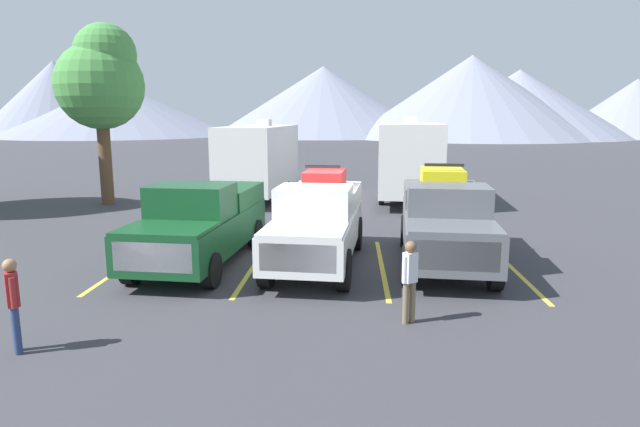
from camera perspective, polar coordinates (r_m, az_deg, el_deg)
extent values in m
plane|color=#38383D|center=(14.85, -0.04, -4.68)|extent=(240.00, 240.00, 0.00)
cube|color=#144723|center=(14.43, -12.58, -1.84)|extent=(2.54, 5.84, 0.91)
cube|color=#144723|center=(12.48, -15.96, -1.57)|extent=(2.12, 1.75, 0.08)
cube|color=#144723|center=(13.80, -13.47, 1.27)|extent=(2.07, 1.64, 0.84)
cube|color=slate|center=(13.26, -14.41, 1.04)|extent=(1.84, 0.39, 0.62)
cube|color=#144723|center=(15.73, -10.73, 1.89)|extent=(2.25, 2.78, 0.52)
cube|color=silver|center=(11.90, -17.34, -4.45)|extent=(1.77, 0.21, 0.64)
cylinder|color=black|center=(12.46, -11.49, -5.92)|extent=(0.35, 0.84, 0.82)
cylinder|color=black|center=(13.21, -19.36, -5.36)|extent=(0.35, 0.84, 0.82)
cylinder|color=black|center=(16.04, -6.89, -2.11)|extent=(0.35, 0.84, 0.82)
cylinder|color=black|center=(16.63, -13.27, -1.87)|extent=(0.35, 0.84, 0.82)
cube|color=white|center=(13.85, -0.30, -1.95)|extent=(2.38, 5.73, 0.85)
cube|color=white|center=(11.81, -1.73, -1.80)|extent=(1.96, 1.71, 0.08)
cube|color=white|center=(13.20, -0.63, 1.12)|extent=(1.92, 1.60, 0.81)
cube|color=slate|center=(12.63, -1.03, 0.87)|extent=(1.70, 0.37, 0.60)
cube|color=white|center=(15.19, 0.53, 1.86)|extent=(2.09, 2.72, 0.55)
cube|color=silver|center=(11.19, -2.38, -4.74)|extent=(1.63, 0.20, 0.60)
cylinder|color=black|center=(12.02, 2.55, -5.99)|extent=(0.36, 0.97, 0.95)
cylinder|color=black|center=(12.31, -5.69, -5.64)|extent=(0.36, 0.97, 0.95)
cylinder|color=black|center=(15.69, 3.90, -2.09)|extent=(0.36, 0.97, 0.95)
cylinder|color=black|center=(15.91, -2.45, -1.90)|extent=(0.36, 0.97, 0.95)
cube|color=red|center=(15.12, 0.53, 3.73)|extent=(1.19, 1.73, 0.45)
cylinder|color=black|center=(14.52, 1.92, 3.43)|extent=(0.22, 0.45, 0.44)
cylinder|color=black|center=(14.63, -1.44, 3.49)|extent=(0.22, 0.45, 0.44)
cylinder|color=black|center=(15.63, 2.37, 3.93)|extent=(0.22, 0.45, 0.44)
cylinder|color=black|center=(15.74, -0.76, 3.98)|extent=(0.22, 0.45, 0.44)
cube|color=black|center=(14.63, 0.29, 4.98)|extent=(0.96, 0.16, 0.08)
cube|color=#595B60|center=(14.25, 13.10, -1.76)|extent=(2.55, 5.70, 0.91)
cube|color=#595B60|center=(12.21, 13.98, -1.43)|extent=(2.13, 1.71, 0.08)
cube|color=#595B60|center=(13.61, 13.43, 1.29)|extent=(2.08, 1.60, 0.78)
cube|color=slate|center=(13.04, 13.66, 1.06)|extent=(1.86, 0.37, 0.58)
cube|color=#595B60|center=(15.59, 12.75, 2.01)|extent=(2.26, 2.71, 0.54)
cube|color=silver|center=(11.59, 14.25, -4.37)|extent=(1.78, 0.21, 0.64)
cylinder|color=black|center=(12.67, 18.10, -5.65)|extent=(0.36, 0.97, 0.95)
cylinder|color=black|center=(12.48, 9.31, -5.52)|extent=(0.36, 0.97, 0.95)
cylinder|color=black|center=(16.29, 15.86, -2.02)|extent=(0.36, 0.97, 0.95)
cylinder|color=black|center=(16.14, 9.06, -1.86)|extent=(0.36, 0.97, 0.95)
cube|color=yellow|center=(15.53, 12.83, 3.81)|extent=(1.28, 1.72, 0.45)
cylinder|color=black|center=(15.02, 14.79, 3.49)|extent=(0.22, 0.45, 0.44)
cylinder|color=black|center=(14.94, 11.19, 3.61)|extent=(0.22, 0.45, 0.44)
cylinder|color=black|center=(16.13, 14.34, 3.97)|extent=(0.22, 0.45, 0.44)
cylinder|color=black|center=(16.06, 10.99, 4.07)|extent=(0.22, 0.45, 0.44)
cube|color=black|center=(15.04, 13.02, 5.04)|extent=(1.05, 0.17, 0.08)
cube|color=gold|center=(15.19, -19.45, -4.93)|extent=(0.12, 5.50, 0.01)
cube|color=gold|center=(14.25, -6.96, -5.39)|extent=(0.12, 5.50, 0.01)
cube|color=gold|center=(14.05, 6.58, -5.61)|extent=(0.12, 5.50, 0.01)
cube|color=gold|center=(14.63, 19.76, -5.53)|extent=(0.12, 5.50, 0.01)
cube|color=white|center=(24.88, -6.45, 5.93)|extent=(2.91, 7.02, 2.84)
cube|color=#4C6B99|center=(25.19, -9.13, 6.24)|extent=(0.52, 6.57, 0.24)
cube|color=silver|center=(25.81, -5.96, 9.59)|extent=(0.65, 0.74, 0.30)
cube|color=#333333|center=(21.22, -9.00, 0.66)|extent=(0.21, 1.21, 0.12)
cylinder|color=black|center=(24.01, -4.30, 2.04)|extent=(0.28, 0.77, 0.76)
cylinder|color=black|center=(24.56, -9.33, 2.12)|extent=(0.28, 0.77, 0.76)
cylinder|color=black|center=(25.61, -3.54, 2.57)|extent=(0.28, 0.77, 0.76)
cylinder|color=black|center=(26.12, -8.28, 2.64)|extent=(0.28, 0.77, 0.76)
cube|color=white|center=(24.14, 9.51, 5.88)|extent=(3.05, 6.30, 2.97)
cube|color=brown|center=(24.12, 6.40, 6.30)|extent=(0.47, 5.86, 0.24)
cube|color=silver|center=(24.98, 9.56, 9.78)|extent=(0.65, 0.74, 0.30)
cube|color=#333333|center=(20.71, 9.66, 0.40)|extent=(0.21, 1.21, 0.12)
cylinder|color=black|center=(23.66, 12.32, 1.70)|extent=(0.28, 0.77, 0.76)
cylinder|color=black|center=(23.58, 6.54, 1.85)|extent=(0.28, 0.77, 0.76)
cylinder|color=black|center=(25.11, 12.07, 2.21)|extent=(0.28, 0.77, 0.76)
cylinder|color=black|center=(25.04, 6.62, 2.35)|extent=(0.28, 0.77, 0.76)
cylinder|color=#726047|center=(10.42, 9.76, -9.18)|extent=(0.12, 0.12, 0.80)
cylinder|color=#726047|center=(10.32, 9.07, -9.37)|extent=(0.12, 0.12, 0.80)
cube|color=silver|center=(10.16, 9.53, -5.65)|extent=(0.30, 0.28, 0.57)
sphere|color=brown|center=(10.06, 9.60, -3.50)|extent=(0.22, 0.22, 0.22)
cylinder|color=silver|center=(10.25, 10.07, -5.68)|extent=(0.09, 0.09, 0.51)
cylinder|color=silver|center=(10.09, 8.98, -5.92)|extent=(0.09, 0.09, 0.51)
cylinder|color=navy|center=(10.39, -29.54, -10.48)|extent=(0.12, 0.12, 0.81)
cylinder|color=navy|center=(10.24, -29.46, -10.78)|extent=(0.12, 0.12, 0.81)
cube|color=maroon|center=(10.10, -29.85, -6.96)|extent=(0.29, 0.30, 0.57)
sphere|color=#9E704C|center=(10.00, -30.05, -4.80)|extent=(0.22, 0.22, 0.22)
cylinder|color=maroon|center=(10.24, -29.89, -6.92)|extent=(0.09, 0.09, 0.51)
cylinder|color=maroon|center=(9.99, -29.77, -7.32)|extent=(0.09, 0.09, 0.51)
cylinder|color=brown|center=(25.18, -21.82, 5.61)|extent=(0.54, 0.54, 4.16)
sphere|color=#478C42|center=(25.14, -22.29, 12.43)|extent=(3.67, 3.67, 3.67)
sphere|color=#478C42|center=(25.18, -21.81, 15.40)|extent=(2.57, 2.57, 2.57)
cone|color=gray|center=(112.78, -26.21, 10.87)|extent=(27.68, 27.68, 13.61)
cone|color=gray|center=(109.21, -20.91, 10.36)|extent=(43.03, 43.03, 10.03)
cone|color=gray|center=(103.41, 0.37, 11.83)|extent=(41.36, 41.36, 12.78)
cone|color=gray|center=(96.13, 15.71, 11.82)|extent=(41.28, 41.28, 13.67)
cone|color=gray|center=(100.48, 20.27, 10.86)|extent=(36.61, 36.61, 11.46)
cone|color=gray|center=(110.26, 30.42, 9.61)|extent=(26.78, 26.78, 10.01)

